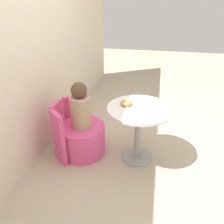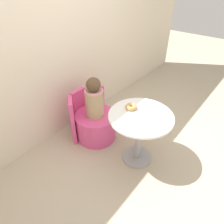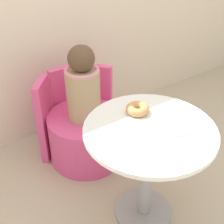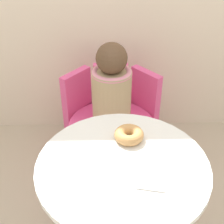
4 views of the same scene
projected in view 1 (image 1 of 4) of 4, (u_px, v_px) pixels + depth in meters
name	position (u px, v px, depth m)	size (l,w,h in m)	color
ground_plane	(133.00, 157.00, 2.59)	(12.00, 12.00, 0.00)	#B7A88E
back_wall	(29.00, 50.00, 2.24)	(6.00, 0.06, 2.40)	beige
round_table	(139.00, 121.00, 2.36)	(0.69, 0.69, 0.65)	#99999E
tub_chair	(83.00, 139.00, 2.60)	(0.53, 0.53, 0.37)	#E54C8C
booth_backrest	(64.00, 128.00, 2.58)	(0.63, 0.23, 0.63)	#E54C8C
child_figure	(80.00, 107.00, 2.40)	(0.23, 0.23, 0.53)	tan
donut	(126.00, 103.00, 2.33)	(0.13, 0.13, 0.05)	tan
paper_napkin	(149.00, 104.00, 2.36)	(0.12, 0.12, 0.01)	silver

